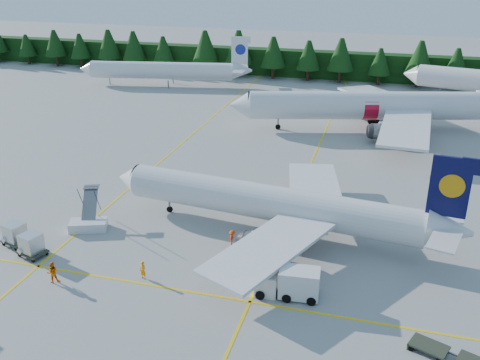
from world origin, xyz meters
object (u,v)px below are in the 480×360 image
(airstairs, at_px, (89,222))
(service_truck, at_px, (288,283))
(airliner_navy, at_px, (263,202))
(airliner_red, at_px, (364,106))

(airstairs, relative_size, service_truck, 1.05)
(airliner_navy, height_order, airstairs, airliner_navy)
(airliner_navy, distance_m, service_truck, 11.81)
(airstairs, bearing_deg, airliner_navy, -5.90)
(airliner_red, distance_m, service_truck, 48.55)
(airliner_red, relative_size, airstairs, 7.71)
(service_truck, bearing_deg, airliner_red, 82.13)
(service_truck, bearing_deg, airstairs, 160.12)
(airstairs, bearing_deg, airliner_red, 38.79)
(airliner_red, height_order, airstairs, airliner_red)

